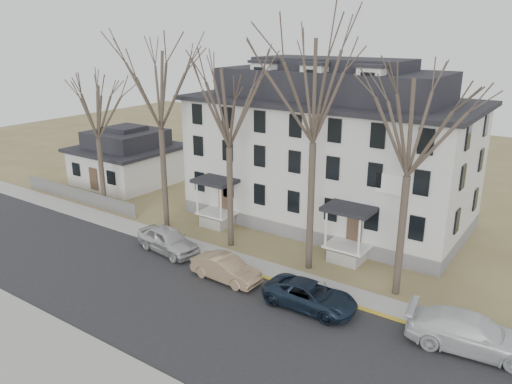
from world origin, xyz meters
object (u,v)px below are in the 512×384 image
Objects in this scene: car_navy at (310,296)px; car_tan at (226,269)px; tree_far_left at (159,85)px; tree_mid_left at (229,103)px; tree_bungalow at (95,109)px; bicycle_left at (216,222)px; tree_mid_right at (412,121)px; car_white at (471,334)px; boarding_house at (329,151)px; tree_center at (315,84)px; car_silver at (168,241)px; small_house at (128,159)px.

car_tan is at bearing 90.29° from car_navy.
car_tan is (8.84, -4.16, -9.63)m from tree_far_left.
tree_bungalow is at bearing 180.00° from tree_mid_left.
tree_mid_right is at bearing -97.28° from bicycle_left.
car_white is at bearing -6.06° from tree_bungalow.
tree_far_left reaches higher than bicycle_left.
car_white is (7.71, 0.98, 0.14)m from car_navy.
tree_bungalow reaches higher than car_tan.
tree_center is at bearing -69.80° from boarding_house.
car_navy is (11.00, -0.82, -0.13)m from car_silver.
tree_far_left reaches higher than boarding_house.
car_silver is 5.58m from car_tan.
small_house is 22.43m from car_tan.
boarding_house is 9.90m from bicycle_left.
tree_mid_right is 1.18× the size of tree_bungalow.
small_house is 0.68× the size of tree_mid_left.
tree_far_left is 12.02m from tree_center.
car_white is (4.55, -3.09, -8.78)m from tree_mid_right.
car_silver is (3.34, -3.24, -9.53)m from tree_far_left.
bicycle_left is (-8.85, 1.89, -10.66)m from tree_center.
small_house is 0.81× the size of tree_bungalow.
bicycle_left is (10.15, 1.89, -7.69)m from tree_bungalow.
tree_far_left reaches higher than tree_bungalow.
bicycle_left is (-2.85, 1.89, -9.17)m from tree_mid_left.
car_silver is 1.10× the size of car_tan.
car_white is 19.54m from bicycle_left.
car_white is at bearing -40.74° from boarding_house.
car_navy is at bearing -87.30° from car_tan.
tree_bungalow reaches higher than car_navy.
small_house is 19.53m from tree_mid_left.
tree_far_left is at bearing 0.00° from tree_bungalow.
small_house is 2.01× the size of car_tan.
tree_far_left reaches higher than car_silver.
boarding_house is at bearing 110.20° from tree_center.
tree_bungalow reaches higher than bicycle_left.
tree_center reaches higher than tree_far_left.
tree_bungalow is at bearing 180.00° from tree_mid_right.
tree_far_left is 1.08× the size of tree_mid_left.
tree_center is 11.62m from car_tan.
tree_mid_left reaches higher than tree_bungalow.
tree_mid_left reaches higher than small_house.
tree_center is 5.70m from tree_mid_right.
car_white is at bearing -81.67° from car_silver.
tree_center is at bearing 0.00° from tree_bungalow.
tree_far_left is 10.57m from bicycle_left.
tree_center reaches higher than bicycle_left.
small_house is at bearing 64.07° from car_tan.
tree_mid_right is 10.29m from car_navy.
car_silver is (14.34, -9.44, -1.43)m from small_house.
car_navy reaches higher than bicycle_left.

